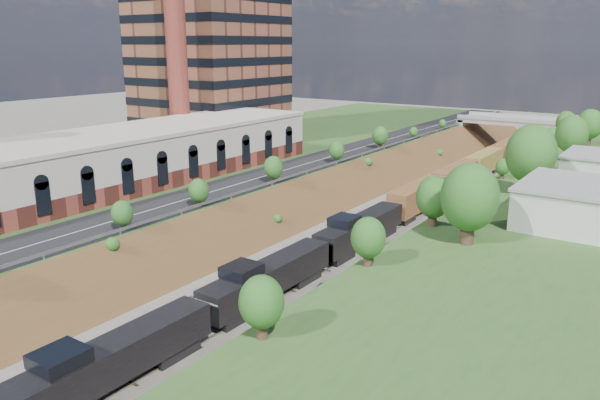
# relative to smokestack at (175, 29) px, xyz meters

# --- Properties ---
(platform_left) EXTENTS (44.00, 180.00, 5.00)m
(platform_left) POSITION_rel_smokestack_xyz_m (3.00, 4.00, -22.50)
(platform_left) COLOR #325A25
(platform_left) RESTS_ON ground
(embankment_left) EXTENTS (10.00, 180.00, 10.00)m
(embankment_left) POSITION_rel_smokestack_xyz_m (25.00, 4.00, -25.00)
(embankment_left) COLOR brown
(embankment_left) RESTS_ON ground
(embankment_right) EXTENTS (10.00, 180.00, 10.00)m
(embankment_right) POSITION_rel_smokestack_xyz_m (47.00, 4.00, -25.00)
(embankment_right) COLOR brown
(embankment_right) RESTS_ON ground
(rail_left_track) EXTENTS (1.58, 180.00, 0.18)m
(rail_left_track) POSITION_rel_smokestack_xyz_m (33.40, 4.00, -24.91)
(rail_left_track) COLOR gray
(rail_left_track) RESTS_ON ground
(rail_right_track) EXTENTS (1.58, 180.00, 0.18)m
(rail_right_track) POSITION_rel_smokestack_xyz_m (38.60, 4.00, -24.91)
(rail_right_track) COLOR gray
(rail_right_track) RESTS_ON ground
(road) EXTENTS (8.00, 180.00, 0.10)m
(road) POSITION_rel_smokestack_xyz_m (20.50, 4.00, -19.95)
(road) COLOR black
(road) RESTS_ON platform_left
(guardrail) EXTENTS (0.10, 171.00, 0.70)m
(guardrail) POSITION_rel_smokestack_xyz_m (24.60, 3.80, -19.45)
(guardrail) COLOR #99999E
(guardrail) RESTS_ON platform_left
(commercial_building) EXTENTS (14.30, 62.30, 7.00)m
(commercial_building) POSITION_rel_smokestack_xyz_m (8.00, -18.00, -16.49)
(commercial_building) COLOR brown
(commercial_building) RESTS_ON platform_left
(smokestack) EXTENTS (3.20, 3.20, 40.00)m
(smokestack) POSITION_rel_smokestack_xyz_m (0.00, 0.00, 0.00)
(smokestack) COLOR brown
(smokestack) RESTS_ON platform_left
(overpass) EXTENTS (24.50, 8.30, 7.40)m
(overpass) POSITION_rel_smokestack_xyz_m (36.00, 66.00, -20.08)
(overpass) COLOR gray
(overpass) RESTS_ON ground
(white_building_near) EXTENTS (9.00, 12.00, 4.00)m
(white_building_near) POSITION_rel_smokestack_xyz_m (59.50, -4.00, -18.00)
(white_building_near) COLOR silver
(white_building_near) RESTS_ON platform_right
(white_building_far) EXTENTS (8.00, 10.00, 3.60)m
(white_building_far) POSITION_rel_smokestack_xyz_m (59.00, 18.00, -18.20)
(white_building_far) COLOR silver
(white_building_far) RESTS_ON platform_right
(tree_right_large) EXTENTS (5.25, 5.25, 7.61)m
(tree_right_large) POSITION_rel_smokestack_xyz_m (53.00, -16.00, -15.62)
(tree_right_large) COLOR #473323
(tree_right_large) RESTS_ON platform_right
(tree_left_crest) EXTENTS (2.45, 2.45, 3.55)m
(tree_left_crest) POSITION_rel_smokestack_xyz_m (24.20, -36.00, -17.96)
(tree_left_crest) COLOR #473323
(tree_left_crest) RESTS_ON platform_left
(freight_train) EXTENTS (2.75, 141.15, 4.55)m
(freight_train) POSITION_rel_smokestack_xyz_m (38.60, 20.42, -22.57)
(freight_train) COLOR black
(freight_train) RESTS_ON ground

